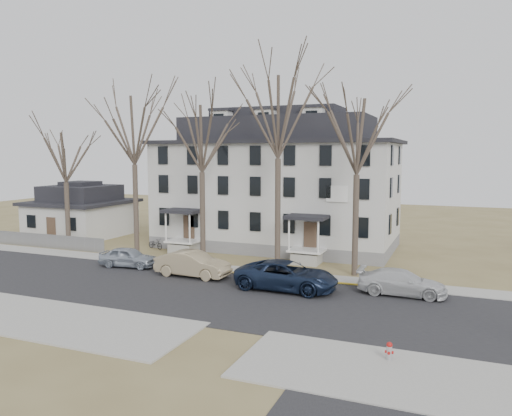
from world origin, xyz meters
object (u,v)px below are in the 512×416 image
at_px(car_silver, 128,258).
at_px(car_tan, 193,265).
at_px(tree_mid_left, 202,134).
at_px(bicycle_left, 155,244).
at_px(tree_bungalow, 65,154).
at_px(small_house, 81,213).
at_px(car_white, 402,283).
at_px(tree_center, 278,111).
at_px(fire_hydrant, 389,352).
at_px(car_navy, 287,276).
at_px(tree_mid_right, 358,131).
at_px(tree_far_left, 134,125).
at_px(boarding_house, 277,185).

distance_m(car_silver, car_tan, 5.72).
relative_size(tree_mid_left, bicycle_left, 7.47).
xyz_separation_m(tree_mid_left, tree_bungalow, (-13.00, 0.00, -1.48)).
height_order(small_house, car_white, small_house).
bearing_deg(tree_center, fire_hydrant, -54.91).
xyz_separation_m(tree_center, car_navy, (2.44, -5.21, -10.23)).
distance_m(tree_mid_right, car_tan, 13.93).
relative_size(car_tan, car_navy, 0.83).
height_order(car_navy, car_white, car_navy).
bearing_deg(tree_far_left, small_house, 150.61).
distance_m(tree_mid_left, fire_hydrant, 22.54).
relative_size(tree_center, fire_hydrant, 18.30).
bearing_deg(car_silver, tree_bungalow, 60.42).
distance_m(tree_mid_left, car_tan, 10.01).
height_order(boarding_house, tree_mid_right, tree_mid_right).
height_order(tree_mid_left, car_white, tree_mid_left).
relative_size(tree_mid_left, car_tan, 2.50).
bearing_deg(car_white, fire_hydrant, -177.29).
xyz_separation_m(tree_far_left, car_silver, (2.00, -3.82, -9.63)).
relative_size(car_silver, fire_hydrant, 5.22).
bearing_deg(car_tan, tree_mid_right, -63.12).
bearing_deg(boarding_house, car_white, -44.93).
height_order(tree_mid_right, car_tan, tree_mid_right).
height_order(small_house, tree_far_left, tree_far_left).
relative_size(car_silver, car_navy, 0.68).
xyz_separation_m(boarding_house, fire_hydrant, (12.50, -21.68, -4.97)).
height_order(tree_bungalow, car_white, tree_bungalow).
xyz_separation_m(tree_bungalow, car_white, (27.95, -3.77, -7.40)).
xyz_separation_m(small_house, car_white, (31.95, -9.97, -1.53)).
bearing_deg(tree_center, tree_bungalow, 180.00).
height_order(tree_bungalow, car_navy, tree_bungalow).
height_order(tree_center, car_tan, tree_center).
distance_m(car_white, bicycle_left, 21.96).
distance_m(boarding_house, tree_center, 10.39).
height_order(tree_mid_left, tree_bungalow, tree_mid_left).
relative_size(tree_mid_right, car_navy, 2.08).
distance_m(tree_center, bicycle_left, 16.28).
distance_m(car_silver, fire_hydrant, 21.79).
height_order(tree_far_left, car_navy, tree_far_left).
relative_size(car_tan, bicycle_left, 2.98).
bearing_deg(tree_center, tree_far_left, 180.00).
xyz_separation_m(small_house, car_silver, (13.00, -10.02, -1.53)).
height_order(tree_bungalow, bicycle_left, tree_bungalow).
bearing_deg(tree_mid_right, bicycle_left, 171.29).
bearing_deg(boarding_house, car_navy, -67.85).
distance_m(small_house, car_navy, 27.92).
distance_m(bicycle_left, fire_hydrant, 26.96).
height_order(tree_mid_left, tree_center, tree_center).
relative_size(tree_center, car_silver, 3.51).
distance_m(boarding_house, tree_bungalow, 18.17).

